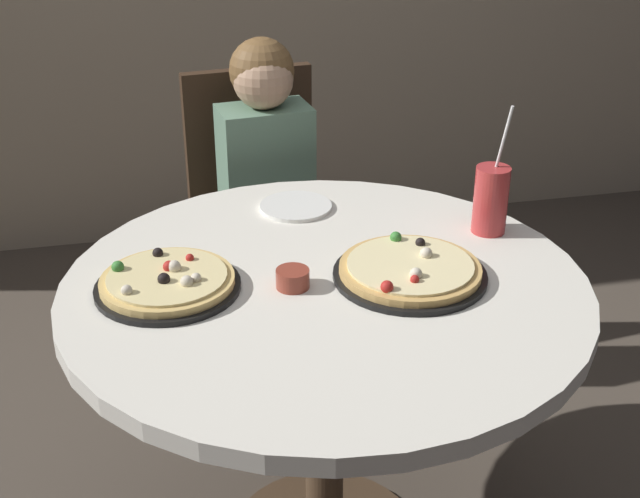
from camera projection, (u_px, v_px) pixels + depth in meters
dining_table at (325, 325)px, 1.83m from camera, size 1.11×1.11×0.75m
chair_wooden at (259, 208)px, 2.65m from camera, size 0.44×0.44×0.95m
diner_child at (275, 246)px, 2.52m from camera, size 0.29×0.42×1.08m
pizza_veggie at (410, 271)px, 1.79m from camera, size 0.33×0.33×0.05m
pizza_cheese at (167, 282)px, 1.74m from camera, size 0.30×0.30×0.05m
soda_cup at (491, 199)px, 1.96m from camera, size 0.08×0.08×0.31m
sauce_bowl at (293, 278)px, 1.75m from camera, size 0.07×0.07×0.04m
plate_small at (296, 206)px, 2.11m from camera, size 0.18×0.18×0.01m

